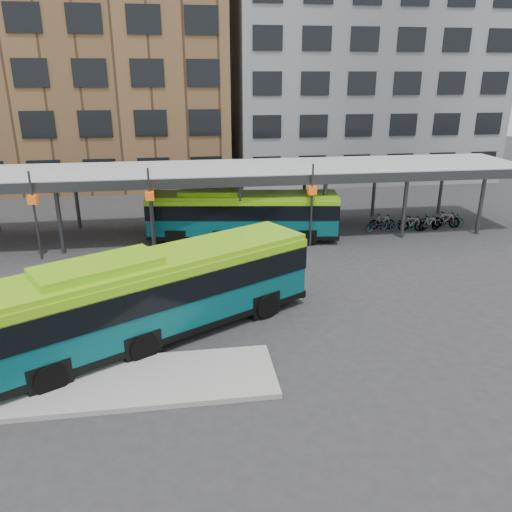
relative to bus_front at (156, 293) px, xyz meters
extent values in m
plane|color=#28282B|center=(2.41, -0.07, -1.81)|extent=(120.00, 120.00, 0.00)
cube|color=gray|center=(-3.09, -3.07, -1.72)|extent=(14.00, 3.00, 0.18)
cube|color=#999B9E|center=(2.41, 12.93, 2.19)|extent=(40.00, 6.00, 0.35)
cube|color=#383A3D|center=(2.41, 9.93, 2.04)|extent=(40.00, 0.15, 0.55)
cylinder|color=#383A3D|center=(-5.59, 10.43, 0.09)|extent=(0.24, 0.24, 3.80)
cylinder|color=#383A3D|center=(-5.59, 15.43, 0.09)|extent=(0.24, 0.24, 3.80)
cylinder|color=#383A3D|center=(-0.59, 10.43, 0.09)|extent=(0.24, 0.24, 3.80)
cylinder|color=#383A3D|center=(-0.59, 15.43, 0.09)|extent=(0.24, 0.24, 3.80)
cylinder|color=#383A3D|center=(4.41, 10.43, 0.09)|extent=(0.24, 0.24, 3.80)
cylinder|color=#383A3D|center=(4.41, 15.43, 0.09)|extent=(0.24, 0.24, 3.80)
cylinder|color=#383A3D|center=(9.41, 10.43, 0.09)|extent=(0.24, 0.24, 3.80)
cylinder|color=#383A3D|center=(9.41, 15.43, 0.09)|extent=(0.24, 0.24, 3.80)
cylinder|color=#383A3D|center=(14.41, 10.43, 0.09)|extent=(0.24, 0.24, 3.80)
cylinder|color=#383A3D|center=(14.41, 15.43, 0.09)|extent=(0.24, 0.24, 3.80)
cylinder|color=#383A3D|center=(19.41, 10.43, 0.09)|extent=(0.24, 0.24, 3.80)
cylinder|color=#383A3D|center=(19.41, 15.43, 0.09)|extent=(0.24, 0.24, 3.80)
cylinder|color=#383A3D|center=(-6.59, 9.63, 0.59)|extent=(0.12, 0.12, 4.80)
cube|color=#EA550D|center=(-6.59, 9.63, 1.49)|extent=(0.45, 0.45, 0.45)
cylinder|color=#383A3D|center=(-0.59, 9.63, 0.59)|extent=(0.12, 0.12, 4.80)
cube|color=#EA550D|center=(-0.59, 9.63, 1.49)|extent=(0.45, 0.45, 0.45)
cylinder|color=#383A3D|center=(8.41, 9.63, 0.59)|extent=(0.12, 0.12, 4.80)
cube|color=#EA550D|center=(8.41, 9.63, 1.49)|extent=(0.45, 0.45, 0.45)
cube|color=brown|center=(-7.59, 31.93, 9.19)|extent=(26.00, 14.00, 22.00)
cube|color=slate|center=(18.41, 31.93, 8.19)|extent=(24.00, 14.00, 20.00)
cube|color=#07494F|center=(0.04, 0.02, -0.14)|extent=(12.25, 8.39, 2.62)
cube|color=black|center=(0.04, 0.02, 0.39)|extent=(12.33, 8.47, 0.99)
cube|color=#75BD13|center=(0.04, 0.02, 1.28)|extent=(12.20, 8.30, 0.21)
cube|color=#75BD13|center=(-1.79, -0.99, 1.49)|extent=(4.58, 3.68, 0.37)
cube|color=black|center=(0.04, 0.02, -1.32)|extent=(12.34, 8.47, 0.25)
cylinder|color=black|center=(4.32, 0.94, -1.29)|extent=(1.07, 0.78, 1.05)
cylinder|color=black|center=(3.08, 3.17, -1.29)|extent=(1.07, 0.78, 1.05)
cylinder|color=black|center=(-0.43, -1.70, -1.29)|extent=(1.07, 0.78, 1.05)
cylinder|color=black|center=(-1.67, 0.53, -1.29)|extent=(1.07, 0.78, 1.05)
cylinder|color=black|center=(-3.18, -3.23, -1.29)|extent=(1.07, 0.78, 1.05)
cylinder|color=black|center=(-4.42, -0.99, -1.29)|extent=(1.07, 0.78, 1.05)
cube|color=#07494F|center=(4.67, 11.41, -0.32)|extent=(11.40, 3.86, 2.33)
cube|color=black|center=(4.67, 11.41, 0.14)|extent=(11.45, 3.93, 0.89)
cube|color=#75BD13|center=(4.67, 11.41, 0.94)|extent=(11.38, 3.77, 0.19)
cube|color=#75BD13|center=(2.82, 11.67, 1.12)|extent=(3.92, 2.18, 0.33)
cube|color=black|center=(4.67, 11.41, -1.37)|extent=(11.46, 3.93, 0.22)
cylinder|color=black|center=(8.20, 9.77, -1.35)|extent=(0.96, 0.41, 0.93)
cylinder|color=black|center=(8.51, 12.02, -1.35)|extent=(0.96, 0.41, 0.93)
cylinder|color=black|center=(3.40, 10.44, -1.35)|extent=(0.96, 0.41, 0.93)
cylinder|color=black|center=(3.72, 12.69, -1.35)|extent=(0.96, 0.41, 0.93)
cylinder|color=black|center=(0.63, 10.83, -1.35)|extent=(0.96, 0.41, 0.93)
cylinder|color=black|center=(0.95, 13.08, -1.35)|extent=(0.96, 0.41, 0.93)
imported|color=slate|center=(13.31, 11.83, -1.36)|extent=(1.84, 1.13, 0.91)
imported|color=slate|center=(13.84, 12.23, -1.31)|extent=(1.71, 0.63, 1.01)
imported|color=slate|center=(15.05, 11.76, -1.34)|extent=(1.80, 0.64, 0.94)
imported|color=slate|center=(15.56, 11.58, -1.31)|extent=(1.74, 0.76, 1.01)
imported|color=slate|center=(16.41, 12.25, -1.37)|extent=(1.70, 0.63, 0.89)
imported|color=slate|center=(16.76, 11.53, -1.33)|extent=(1.65, 0.70, 0.96)
imported|color=slate|center=(18.24, 12.08, -1.37)|extent=(1.79, 0.98, 0.89)
imported|color=slate|center=(18.12, 11.99, -1.28)|extent=(1.83, 0.86, 1.06)
imported|color=slate|center=(18.49, 12.17, -1.35)|extent=(1.87, 1.14, 0.93)
camera|label=1|loc=(1.19, -17.27, 7.56)|focal=35.00mm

